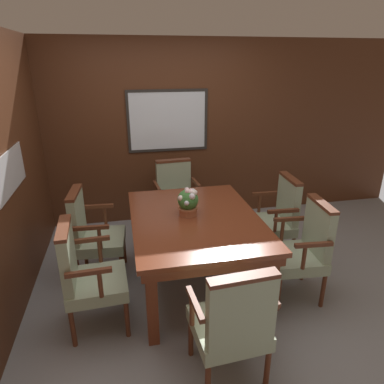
{
  "coord_description": "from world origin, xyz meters",
  "views": [
    {
      "loc": [
        -0.59,
        -2.81,
        2.18
      ],
      "look_at": [
        0.06,
        0.24,
        0.97
      ],
      "focal_mm": 32.0,
      "sensor_mm": 36.0,
      "label": 1
    }
  ],
  "objects_px": {
    "dining_table": "(195,226)",
    "chair_head_near": "(233,322)",
    "chair_left_near": "(86,274)",
    "chair_right_far": "(276,216)",
    "chair_head_far": "(176,196)",
    "chair_right_near": "(303,247)",
    "chair_left_far": "(92,232)",
    "potted_plant": "(188,202)"
  },
  "relations": [
    {
      "from": "chair_right_far",
      "to": "chair_right_near",
      "type": "height_order",
      "value": "same"
    },
    {
      "from": "chair_head_near",
      "to": "dining_table",
      "type": "bearing_deg",
      "value": -93.2
    },
    {
      "from": "chair_left_near",
      "to": "potted_plant",
      "type": "relative_size",
      "value": 3.53
    },
    {
      "from": "chair_right_near",
      "to": "potted_plant",
      "type": "height_order",
      "value": "potted_plant"
    },
    {
      "from": "chair_left_far",
      "to": "chair_head_far",
      "type": "distance_m",
      "value": 1.29
    },
    {
      "from": "chair_left_near",
      "to": "chair_right_far",
      "type": "relative_size",
      "value": 1.0
    },
    {
      "from": "chair_head_far",
      "to": "chair_left_far",
      "type": "bearing_deg",
      "value": -145.82
    },
    {
      "from": "chair_right_far",
      "to": "chair_head_near",
      "type": "distance_m",
      "value": 1.81
    },
    {
      "from": "chair_head_far",
      "to": "chair_right_near",
      "type": "bearing_deg",
      "value": -62.19
    },
    {
      "from": "dining_table",
      "to": "chair_head_near",
      "type": "height_order",
      "value": "chair_head_near"
    },
    {
      "from": "potted_plant",
      "to": "chair_right_near",
      "type": "bearing_deg",
      "value": -22.6
    },
    {
      "from": "dining_table",
      "to": "chair_left_far",
      "type": "xyz_separation_m",
      "value": [
        -1.01,
        0.37,
        -0.15
      ]
    },
    {
      "from": "chair_left_far",
      "to": "chair_head_near",
      "type": "height_order",
      "value": "same"
    },
    {
      "from": "chair_left_near",
      "to": "chair_right_near",
      "type": "bearing_deg",
      "value": -91.92
    },
    {
      "from": "chair_left_near",
      "to": "chair_head_near",
      "type": "height_order",
      "value": "same"
    },
    {
      "from": "dining_table",
      "to": "chair_head_near",
      "type": "bearing_deg",
      "value": -89.76
    },
    {
      "from": "chair_head_far",
      "to": "chair_right_near",
      "type": "xyz_separation_m",
      "value": [
        0.96,
        -1.53,
        0.0
      ]
    },
    {
      "from": "dining_table",
      "to": "potted_plant",
      "type": "relative_size",
      "value": 5.76
    },
    {
      "from": "dining_table",
      "to": "chair_head_far",
      "type": "bearing_deg",
      "value": 89.8
    },
    {
      "from": "dining_table",
      "to": "chair_left_far",
      "type": "distance_m",
      "value": 1.08
    },
    {
      "from": "chair_head_near",
      "to": "potted_plant",
      "type": "distance_m",
      "value": 1.29
    },
    {
      "from": "chair_right_far",
      "to": "chair_head_near",
      "type": "bearing_deg",
      "value": -30.95
    },
    {
      "from": "chair_right_far",
      "to": "chair_right_near",
      "type": "xyz_separation_m",
      "value": [
        -0.05,
        -0.7,
        0.0
      ]
    },
    {
      "from": "chair_left_far",
      "to": "chair_head_far",
      "type": "xyz_separation_m",
      "value": [
        1.01,
        0.81,
        0.0
      ]
    },
    {
      "from": "chair_head_far",
      "to": "chair_right_far",
      "type": "bearing_deg",
      "value": -43.71
    },
    {
      "from": "chair_right_far",
      "to": "chair_left_far",
      "type": "height_order",
      "value": "same"
    },
    {
      "from": "dining_table",
      "to": "chair_right_far",
      "type": "xyz_separation_m",
      "value": [
        1.02,
        0.34,
        -0.15
      ]
    },
    {
      "from": "potted_plant",
      "to": "chair_left_near",
      "type": "bearing_deg",
      "value": -154.78
    },
    {
      "from": "chair_right_far",
      "to": "potted_plant",
      "type": "distance_m",
      "value": 1.17
    },
    {
      "from": "chair_left_near",
      "to": "chair_head_far",
      "type": "bearing_deg",
      "value": -35.55
    },
    {
      "from": "dining_table",
      "to": "chair_right_far",
      "type": "distance_m",
      "value": 1.08
    },
    {
      "from": "chair_right_far",
      "to": "chair_left_far",
      "type": "bearing_deg",
      "value": -87.73
    },
    {
      "from": "chair_head_far",
      "to": "chair_head_near",
      "type": "relative_size",
      "value": 1.0
    },
    {
      "from": "chair_right_near",
      "to": "chair_head_far",
      "type": "bearing_deg",
      "value": -143.13
    },
    {
      "from": "chair_left_far",
      "to": "chair_right_near",
      "type": "xyz_separation_m",
      "value": [
        1.97,
        -0.73,
        0.0
      ]
    },
    {
      "from": "chair_left_near",
      "to": "chair_head_near",
      "type": "relative_size",
      "value": 1.0
    },
    {
      "from": "chair_right_far",
      "to": "chair_head_near",
      "type": "height_order",
      "value": "same"
    },
    {
      "from": "chair_head_near",
      "to": "potted_plant",
      "type": "xyz_separation_m",
      "value": [
        -0.06,
        1.23,
        0.38
      ]
    },
    {
      "from": "chair_left_near",
      "to": "chair_left_far",
      "type": "xyz_separation_m",
      "value": [
        -0.0,
        0.75,
        0.0
      ]
    },
    {
      "from": "chair_head_near",
      "to": "potted_plant",
      "type": "relative_size",
      "value": 3.53
    },
    {
      "from": "chair_right_near",
      "to": "chair_head_near",
      "type": "bearing_deg",
      "value": -45.44
    },
    {
      "from": "chair_left_near",
      "to": "chair_right_near",
      "type": "xyz_separation_m",
      "value": [
        1.97,
        0.02,
        0.0
      ]
    }
  ]
}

